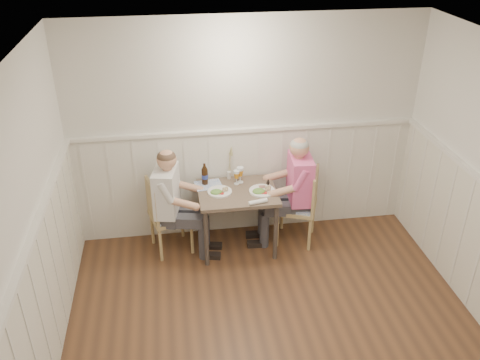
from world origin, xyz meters
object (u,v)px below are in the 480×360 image
(chair_left, at_px, (165,213))
(diner_cream, at_px, (172,211))
(man_in_pink, at_px, (295,199))
(chair_right, at_px, (302,203))
(dining_table, at_px, (237,199))
(grass_vase, at_px, (229,164))
(beer_bottle, at_px, (205,175))

(chair_left, height_order, diner_cream, diner_cream)
(chair_left, distance_m, man_in_pink, 1.50)
(chair_right, distance_m, man_in_pink, 0.10)
(chair_left, relative_size, man_in_pink, 0.67)
(dining_table, relative_size, grass_vase, 2.07)
(grass_vase, bearing_deg, man_in_pink, -20.93)
(diner_cream, distance_m, beer_bottle, 0.55)
(man_in_pink, bearing_deg, chair_right, -4.71)
(beer_bottle, bearing_deg, chair_left, -162.01)
(chair_left, bearing_deg, grass_vase, 18.16)
(chair_right, distance_m, chair_left, 1.57)
(grass_vase, bearing_deg, beer_bottle, -161.56)
(grass_vase, bearing_deg, diner_cream, -155.72)
(chair_left, relative_size, diner_cream, 0.69)
(dining_table, relative_size, chair_left, 0.96)
(dining_table, distance_m, beer_bottle, 0.46)
(man_in_pink, xyz_separation_m, beer_bottle, (-1.02, 0.19, 0.30))
(chair_right, height_order, chair_left, chair_right)
(diner_cream, height_order, beer_bottle, diner_cream)
(chair_left, xyz_separation_m, diner_cream, (0.07, -0.06, 0.06))
(chair_right, relative_size, man_in_pink, 0.69)
(chair_left, relative_size, grass_vase, 2.15)
(beer_bottle, relative_size, grass_vase, 0.62)
(chair_right, height_order, grass_vase, grass_vase)
(diner_cream, bearing_deg, grass_vase, 24.28)
(diner_cream, bearing_deg, man_in_pink, 1.19)
(chair_left, bearing_deg, chair_right, -1.39)
(chair_right, relative_size, diner_cream, 0.70)
(dining_table, distance_m, man_in_pink, 0.69)
(dining_table, xyz_separation_m, diner_cream, (-0.74, -0.00, -0.09))
(dining_table, distance_m, chair_left, 0.83)
(chair_left, xyz_separation_m, grass_vase, (0.76, 0.25, 0.45))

